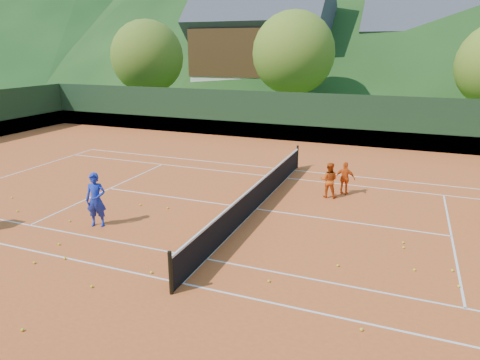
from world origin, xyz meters
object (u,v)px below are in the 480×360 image
(coach, at_px, (96,200))
(chalet_left, at_px, (262,47))
(student_b, at_px, (345,178))
(chalet_mid, at_px, (428,54))
(tennis_net, at_px, (256,196))
(student_a, at_px, (329,180))

(coach, distance_m, chalet_left, 34.13)
(coach, height_order, student_b, coach)
(student_b, height_order, chalet_mid, chalet_mid)
(chalet_left, bearing_deg, coach, -80.26)
(tennis_net, xyz_separation_m, chalet_left, (-10.00, 30.00, 5.13))
(coach, distance_m, tennis_net, 5.43)
(student_a, relative_size, student_b, 1.05)
(tennis_net, distance_m, chalet_left, 32.04)
(chalet_left, bearing_deg, student_b, -64.94)
(coach, height_order, tennis_net, coach)
(coach, relative_size, student_a, 1.28)
(student_b, distance_m, chalet_left, 30.42)
(chalet_mid, bearing_deg, student_a, -96.85)
(tennis_net, bearing_deg, chalet_left, 108.43)
(coach, xyz_separation_m, student_a, (6.46, 5.55, -0.20))
(student_b, height_order, tennis_net, student_b)
(coach, relative_size, chalet_left, 0.13)
(student_b, height_order, chalet_left, chalet_left)
(coach, bearing_deg, tennis_net, 19.26)
(coach, height_order, student_a, coach)
(student_b, bearing_deg, student_a, 48.97)
(student_a, bearing_deg, chalet_left, -71.16)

